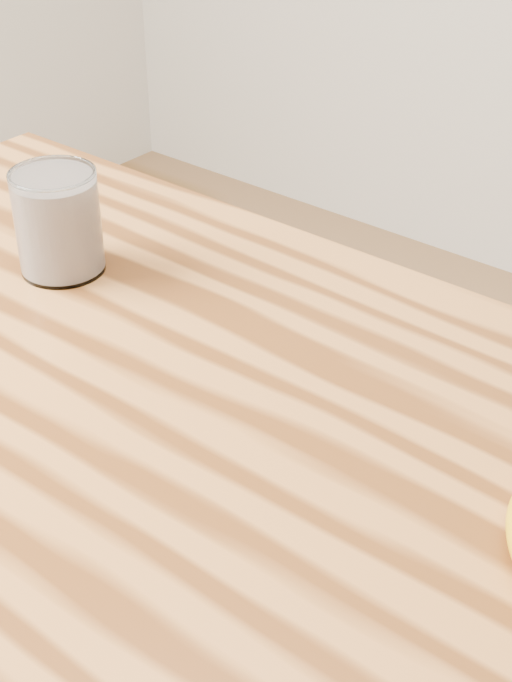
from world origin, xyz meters
The scene contains 2 objects.
table centered at (0.00, 0.00, 0.77)m, with size 1.20×0.80×0.90m.
smoothie_glass centered at (-0.27, 0.17, 0.95)m, with size 0.09×0.09×0.11m.
Camera 1 is at (0.42, -0.37, 1.38)m, focal length 50.00 mm.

